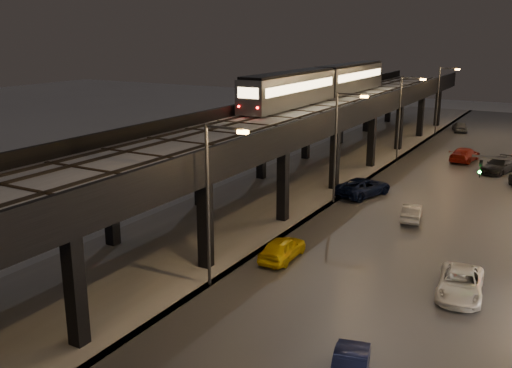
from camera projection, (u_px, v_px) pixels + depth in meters
The scene contains 18 objects.
road_surface at pixel (447, 204), 46.09m from camera, with size 17.00×120.00×0.06m, color #46474D.
under_viaduct_pavement at pixel (296, 183), 52.54m from camera, with size 11.00×120.00×0.06m, color #9FA1A8.
elevated_viaduct at pixel (281, 128), 48.43m from camera, with size 9.00×100.00×6.30m.
viaduct_trackbed at pixel (282, 119), 48.34m from camera, with size 8.40×100.00×0.32m.
viaduct_parapet_streetside at pixel (330, 117), 46.17m from camera, with size 0.30×100.00×1.10m, color black.
viaduct_parapet_far at pixel (238, 110), 50.32m from camera, with size 0.30×100.00×1.10m, color black.
streetlight_left_1 at pixel (212, 195), 30.06m from camera, with size 2.57×0.28×9.00m.
streetlight_left_2 at pixel (339, 140), 45.16m from camera, with size 2.57×0.28×9.00m.
streetlight_left_3 at pixel (402, 113), 60.27m from camera, with size 2.57×0.28×9.00m.
streetlight_left_4 at pixel (440, 96), 75.37m from camera, with size 2.57×0.28×9.00m.
subway_train at pixel (324, 83), 61.36m from camera, with size 2.70×32.34×3.22m.
car_taxi at pixel (282, 249), 34.83m from camera, with size 1.69×4.20×1.43m, color #E1BB08.
car_near_white at pixel (412, 213), 42.13m from camera, with size 1.30×3.74×1.23m, color #A1A2A5.
car_mid_silver at pixel (363, 187), 48.31m from camera, with size 2.54×5.50×1.53m, color black.
car_mid_dark at pixel (464, 155), 61.00m from camera, with size 2.08×5.12×1.49m, color maroon.
car_far_white at pixel (460, 127), 79.09m from camera, with size 1.72×4.28×1.46m, color #505359.
car_onc_dark at pixel (460, 285), 30.05m from camera, with size 2.23×4.84×1.34m, color white.
car_onc_white at pixel (499, 166), 56.13m from camera, with size 2.05×5.05×1.46m, color black.
Camera 1 is at (15.88, -10.94, 13.64)m, focal length 40.00 mm.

